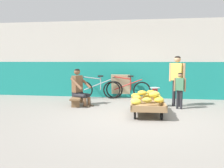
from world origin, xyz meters
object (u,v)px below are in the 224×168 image
object	(u,v)px
customer_child	(180,87)
bicycle_far_left	(128,89)
plastic_crate	(155,102)
sign_board	(121,86)
low_bench	(78,99)
bicycle_near_left	(98,89)
customer_adult	(177,75)
vendor_seated	(79,87)
shopping_bag	(152,106)
weighing_scale	(155,92)
banana_cart	(147,105)

from	to	relation	value
customer_child	bicycle_far_left	bearing A→B (deg)	135.52
plastic_crate	bicycle_far_left	world-z (taller)	bicycle_far_left
bicycle_far_left	sign_board	xyz separation A→B (m)	(-0.28, 0.16, 0.09)
low_bench	customer_child	world-z (taller)	customer_child
bicycle_near_left	customer_adult	xyz separation A→B (m)	(2.67, -1.07, 0.60)
bicycle_far_left	vendor_seated	bearing A→B (deg)	-134.29
bicycle_near_left	customer_adult	distance (m)	2.94
low_bench	shopping_bag	world-z (taller)	low_bench
weighing_scale	plastic_crate	bearing A→B (deg)	90.00
shopping_bag	weighing_scale	bearing A→B (deg)	80.72
low_bench	vendor_seated	distance (m)	0.38
weighing_scale	banana_cart	bearing A→B (deg)	-103.19
low_bench	bicycle_near_left	size ratio (longest dim) A/B	0.68
low_bench	vendor_seated	bearing A→B (deg)	-27.78
weighing_scale	sign_board	bearing A→B (deg)	127.63
bicycle_near_left	shopping_bag	world-z (taller)	bicycle_near_left
banana_cart	customer_adult	bearing A→B (deg)	52.94
banana_cart	bicycle_near_left	size ratio (longest dim) A/B	0.89
bicycle_far_left	banana_cart	bearing A→B (deg)	-74.11
low_bench	bicycle_far_left	bearing A→B (deg)	43.35
banana_cart	sign_board	size ratio (longest dim) A/B	1.67
weighing_scale	shopping_bag	bearing A→B (deg)	-99.28
plastic_crate	shopping_bag	distance (m)	0.50
low_bench	bicycle_far_left	world-z (taller)	bicycle_far_left
low_bench	plastic_crate	bearing A→B (deg)	0.46
bicycle_far_left	customer_adult	size ratio (longest dim) A/B	1.08
bicycle_far_left	customer_child	distance (m)	2.27
low_bench	vendor_seated	size ratio (longest dim) A/B	0.99
plastic_crate	customer_child	distance (m)	0.88
weighing_scale	shopping_bag	distance (m)	0.60
vendor_seated	sign_board	xyz separation A→B (m)	(1.13, 1.61, -0.13)
low_bench	bicycle_near_left	world-z (taller)	bicycle_near_left
banana_cart	shopping_bag	xyz separation A→B (m)	(0.15, 0.51, -0.12)
vendor_seated	shopping_bag	distance (m)	2.32
plastic_crate	bicycle_far_left	distance (m)	1.67
banana_cart	shopping_bag	size ratio (longest dim) A/B	6.15
banana_cart	customer_adult	size ratio (longest dim) A/B	0.97
bicycle_near_left	sign_board	xyz separation A→B (m)	(0.81, 0.29, 0.09)
vendor_seated	sign_board	bearing A→B (deg)	54.94
customer_adult	shopping_bag	xyz separation A→B (m)	(-0.74, -0.68, -0.83)
bicycle_near_left	low_bench	bearing A→B (deg)	-107.00
vendor_seated	customer_child	bearing A→B (deg)	-2.55
plastic_crate	customer_adult	distance (m)	1.06
vendor_seated	sign_board	distance (m)	1.97
customer_adult	customer_child	bearing A→B (deg)	-85.17
sign_board	customer_adult	xyz separation A→B (m)	(1.85, -1.36, 0.51)
shopping_bag	vendor_seated	bearing A→B (deg)	169.16
plastic_crate	sign_board	size ratio (longest dim) A/B	0.41
plastic_crate	bicycle_far_left	bearing A→B (deg)	123.41
banana_cart	bicycle_near_left	bearing A→B (deg)	128.19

